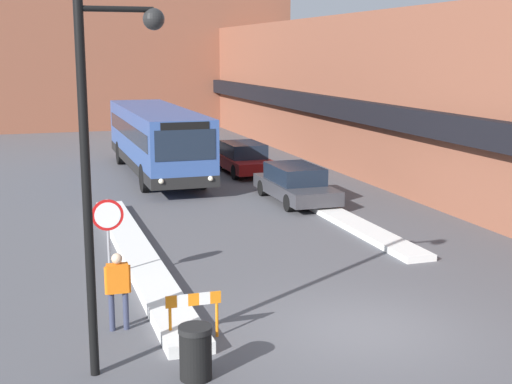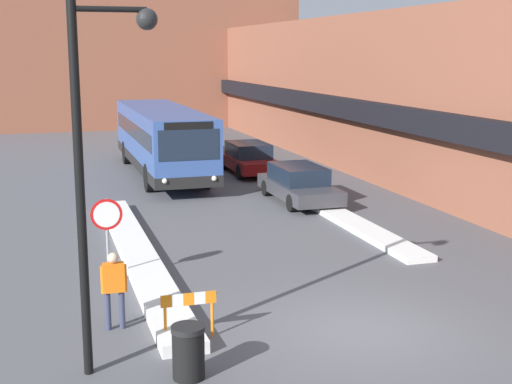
{
  "view_description": "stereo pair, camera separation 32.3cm",
  "coord_description": "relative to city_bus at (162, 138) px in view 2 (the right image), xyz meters",
  "views": [
    {
      "loc": [
        -6.27,
        -12.28,
        5.56
      ],
      "look_at": [
        -0.51,
        5.53,
        1.85
      ],
      "focal_mm": 50.0,
      "sensor_mm": 36.0,
      "label": 1
    },
    {
      "loc": [
        -5.97,
        -12.38,
        5.56
      ],
      "look_at": [
        -0.51,
        5.53,
        1.85
      ],
      "focal_mm": 50.0,
      "sensor_mm": 36.0,
      "label": 2
    }
  ],
  "objects": [
    {
      "name": "pedestrian",
      "position": [
        -4.01,
        -18.05,
        -0.71
      ],
      "size": [
        0.52,
        0.22,
        1.61
      ],
      "rotation": [
        0.0,
        0.0,
        -0.04
      ],
      "color": "#333851",
      "rests_on": "ground_plane"
    },
    {
      "name": "street_lamp",
      "position": [
        -4.4,
        -19.97,
        2.27
      ],
      "size": [
        1.46,
        0.36,
        6.38
      ],
      "color": "black",
      "rests_on": "ground_plane"
    },
    {
      "name": "construction_barricade",
      "position": [
        -2.68,
        -18.99,
        -1.01
      ],
      "size": [
        1.1,
        0.06,
        0.94
      ],
      "color": "orange",
      "rests_on": "ground_plane"
    },
    {
      "name": "snow_bank_right",
      "position": [
        4.3,
        -11.27,
        -1.59
      ],
      "size": [
        0.9,
        9.12,
        0.18
      ],
      "color": "silver",
      "rests_on": "ground_plane"
    },
    {
      "name": "snow_bank_left",
      "position": [
        -2.9,
        -13.13,
        -1.56
      ],
      "size": [
        0.9,
        13.35,
        0.25
      ],
      "color": "silver",
      "rests_on": "ground_plane"
    },
    {
      "name": "stop_sign",
      "position": [
        -3.86,
        -15.07,
        -0.16
      ],
      "size": [
        0.76,
        0.08,
        2.11
      ],
      "color": "gray",
      "rests_on": "ground_plane"
    },
    {
      "name": "city_bus",
      "position": [
        0.0,
        0.0,
        0.0
      ],
      "size": [
        2.66,
        12.41,
        3.04
      ],
      "color": "#335193",
      "rests_on": "ground_plane"
    },
    {
      "name": "parked_car_back",
      "position": [
        3.9,
        -0.75,
        -0.96
      ],
      "size": [
        1.87,
        4.61,
        1.42
      ],
      "color": "maroon",
      "rests_on": "ground_plane"
    },
    {
      "name": "building_backdrop_far",
      "position": [
        0.7,
        23.34,
        5.72
      ],
      "size": [
        26.0,
        8.0,
        14.8
      ],
      "color": "brown",
      "rests_on": "ground_plane"
    },
    {
      "name": "ground_plane",
      "position": [
        0.7,
        -19.61,
        -1.68
      ],
      "size": [
        160.0,
        160.0,
        0.0
      ],
      "primitive_type": "plane",
      "color": "#515156"
    },
    {
      "name": "trash_bin",
      "position": [
        -3.04,
        -20.66,
        -1.2
      ],
      "size": [
        0.59,
        0.59,
        0.95
      ],
      "color": "black",
      "rests_on": "ground_plane"
    },
    {
      "name": "parked_car_front",
      "position": [
        3.9,
        -7.39,
        -0.99
      ],
      "size": [
        1.86,
        4.76,
        1.37
      ],
      "color": "#38383D",
      "rests_on": "ground_plane"
    },
    {
      "name": "building_row_right",
      "position": [
        10.66,
        4.39,
        1.91
      ],
      "size": [
        5.5,
        60.0,
        7.2
      ],
      "color": "brown",
      "rests_on": "ground_plane"
    }
  ]
}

